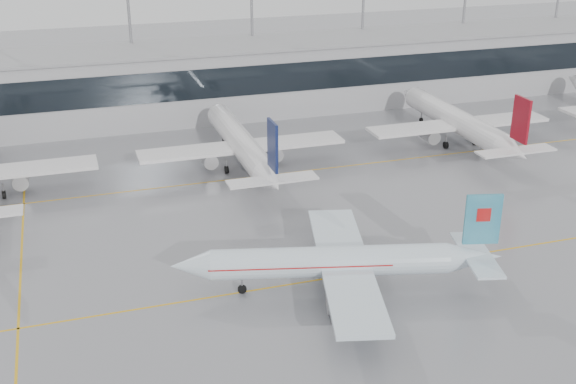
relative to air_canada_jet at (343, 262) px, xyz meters
name	(u,v)px	position (x,y,z in m)	size (l,w,h in m)	color
ground	(323,279)	(-1.08, 2.64, -3.15)	(320.00, 320.00, 0.00)	gray
taxi_line_main	(323,279)	(-1.08, 2.64, -3.15)	(120.00, 0.25, 0.01)	gold
taxi_line_north	(249,177)	(-1.08, 32.64, -3.15)	(120.00, 0.25, 0.01)	gold
taxi_line_cross	(21,256)	(-31.08, 17.64, -3.15)	(0.25, 60.00, 0.01)	gold
terminal	(202,82)	(-1.08, 64.64, 2.85)	(180.00, 15.00, 12.00)	#9D9DA0
terminal_glass	(210,84)	(-1.08, 57.09, 4.35)	(180.00, 0.20, 5.00)	black
terminal_roof	(200,47)	(-1.08, 64.64, 9.05)	(182.00, 16.00, 0.40)	gray
light_masts	(193,34)	(-1.08, 70.64, 10.19)	(156.40, 1.00, 22.60)	gray
air_canada_jet	(343,262)	(0.00, 0.00, 0.00)	(32.93, 25.99, 10.10)	silver
parked_jet_c	(242,144)	(-1.08, 36.33, 0.56)	(29.64, 36.96, 11.72)	silver
parked_jet_d	(458,122)	(33.92, 36.33, 0.56)	(29.64, 36.96, 11.72)	silver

